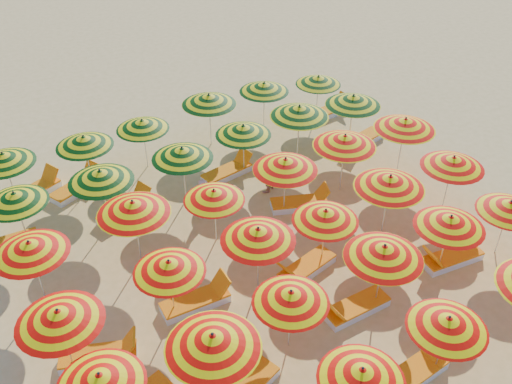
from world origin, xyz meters
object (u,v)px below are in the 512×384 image
umbrella_2 (362,374)px  umbrella_3 (448,323)px  umbrella_9 (384,252)px  lounger_17 (329,111)px  umbrella_6 (100,380)px  umbrella_12 (59,316)px  umbrella_21 (285,164)px  lounger_10 (300,203)px  umbrella_34 (264,87)px  umbrella_30 (3,158)px  umbrella_17 (453,162)px  umbrella_35 (318,80)px  lounger_1 (414,373)px  lounger_11 (5,245)px  umbrella_13 (169,266)px  umbrella_26 (182,153)px  lounger_5 (355,308)px  umbrella_20 (214,195)px  lounger_8 (197,301)px  umbrella_18 (30,248)px  umbrella_33 (209,99)px  umbrella_32 (142,125)px  umbrella_11 (510,207)px  umbrella_14 (258,234)px  umbrella_29 (353,100)px  lounger_14 (362,140)px  lounger_9 (306,268)px  umbrella_16 (390,182)px  lounger_13 (228,172)px  umbrella_19 (133,207)px  umbrella_22 (345,141)px  umbrella_25 (100,176)px  umbrella_8 (291,297)px  umbrella_28 (299,111)px  umbrella_27 (243,130)px  umbrella_24 (15,198)px  umbrella_7 (213,341)px  beachgoer_a (202,199)px  lounger_12 (126,210)px  lounger_15 (35,191)px  lounger_16 (77,187)px  lounger_6 (451,258)px  umbrella_31 (84,141)px  umbrella_15 (326,215)px  lounger_7 (101,356)px

umbrella_2 → umbrella_3: (2.32, 0.08, -0.00)m
umbrella_9 → lounger_17: bearing=60.1°
umbrella_6 → umbrella_12: 1.83m
umbrella_9 → umbrella_21: bearing=89.4°
lounger_10 → umbrella_34: bearing=93.1°
umbrella_30 → umbrella_17: bearing=-31.6°
lounger_10 → umbrella_30: bearing=169.7°
umbrella_2 → umbrella_35: 12.87m
umbrella_17 → lounger_1: (-4.97, -4.07, -1.55)m
lounger_11 → umbrella_13: bearing=126.7°
umbrella_21 → lounger_10: (0.60, -0.01, -1.61)m
umbrella_26 → lounger_5: umbrella_26 is taller
umbrella_20 → lounger_8: 2.89m
umbrella_18 → lounger_5: 7.90m
umbrella_21 → umbrella_34: bearing=65.5°
umbrella_33 → umbrella_35: umbrella_33 is taller
umbrella_32 → umbrella_35: size_ratio=0.96×
umbrella_12 → umbrella_33: bearing=45.4°
umbrella_11 → umbrella_14: umbrella_14 is taller
umbrella_29 → lounger_14: 1.71m
umbrella_11 → umbrella_14: size_ratio=1.04×
lounger_5 → lounger_9: (-0.24, 1.76, 0.00)m
umbrella_2 → lounger_10: umbrella_2 is taller
umbrella_29 → umbrella_16: bearing=-116.9°
lounger_13 → umbrella_33: bearing=69.0°
umbrella_19 → umbrella_26: size_ratio=1.15×
umbrella_22 → umbrella_11: bearing=-67.3°
umbrella_16 → lounger_1: bearing=-122.4°
umbrella_11 → umbrella_25: bearing=143.1°
umbrella_25 → umbrella_9: bearing=-54.1°
lounger_14 → umbrella_8: bearing=28.0°
umbrella_11 → umbrella_21: umbrella_21 is taller
umbrella_33 → umbrella_28: bearing=-48.3°
umbrella_27 → umbrella_20: bearing=-132.9°
umbrella_24 → umbrella_26: umbrella_26 is taller
umbrella_7 → beachgoer_a: (2.49, 5.70, -1.16)m
lounger_12 → beachgoer_a: beachgoer_a is taller
umbrella_8 → umbrella_22: 6.46m
umbrella_2 → lounger_5: 3.33m
umbrella_26 → lounger_17: size_ratio=1.15×
umbrella_18 → lounger_15: size_ratio=1.22×
lounger_12 → lounger_16: same height
umbrella_27 → lounger_6: size_ratio=1.28×
umbrella_31 → umbrella_30: bearing=174.9°
umbrella_20 → umbrella_28: bearing=28.7°
umbrella_6 → umbrella_15: bearing=15.8°
lounger_7 → umbrella_16: bearing=23.2°
umbrella_13 → lounger_1: 5.92m
umbrella_11 → umbrella_29: size_ratio=1.00×
umbrella_14 → umbrella_31: 6.96m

